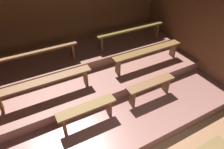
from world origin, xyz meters
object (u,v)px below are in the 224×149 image
at_px(bench_upper_left, 32,54).
at_px(bench_upper_right, 131,31).
at_px(bench_middle_left, 45,83).
at_px(bench_middle_right, 148,52).
at_px(bench_lower_right, 150,86).
at_px(bench_lower_left, 87,110).

bearing_deg(bench_upper_left, bench_upper_right, 0.00).
bearing_deg(bench_upper_right, bench_middle_left, -161.41).
relative_size(bench_middle_left, bench_middle_right, 1.00).
bearing_deg(bench_upper_left, bench_middle_right, -18.59).
bearing_deg(bench_middle_right, bench_lower_right, -122.10).
bearing_deg(bench_middle_left, bench_middle_right, 0.00).
distance_m(bench_lower_right, bench_middle_right, 1.15).
relative_size(bench_lower_left, bench_middle_right, 0.59).
distance_m(bench_lower_left, bench_lower_right, 1.64).
bearing_deg(bench_middle_left, bench_upper_left, 92.04).
bearing_deg(bench_upper_left, bench_lower_right, -40.06).
bearing_deg(bench_upper_right, bench_middle_right, -92.04).
height_order(bench_lower_right, bench_upper_left, bench_upper_left).
bearing_deg(bench_lower_left, bench_lower_right, 0.00).
height_order(bench_lower_right, bench_upper_right, bench_upper_right).
height_order(bench_middle_left, bench_middle_right, same).
height_order(bench_lower_left, bench_upper_left, bench_upper_left).
xyz_separation_m(bench_lower_left, bench_middle_left, (-0.59, 0.94, 0.28)).
distance_m(bench_lower_right, bench_upper_right, 2.08).
relative_size(bench_upper_left, bench_upper_right, 1.00).
xyz_separation_m(bench_middle_left, bench_middle_right, (2.83, 0.00, 0.00)).
relative_size(bench_middle_right, bench_upper_left, 0.95).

